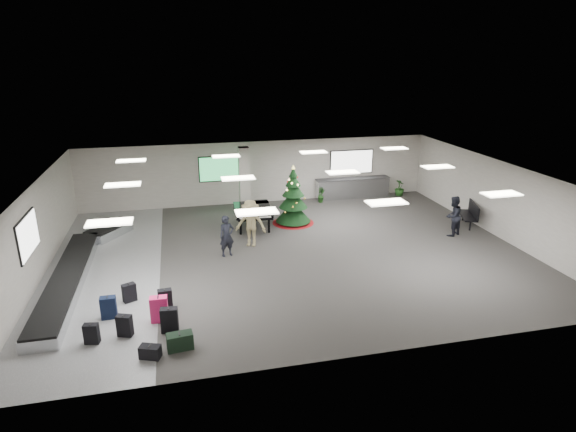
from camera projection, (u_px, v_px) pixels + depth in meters
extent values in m
plane|color=#353330|center=(291.00, 253.00, 18.89)|extent=(18.00, 18.00, 0.00)
cube|color=#B5AEA6|center=(260.00, 172.00, 24.83)|extent=(18.00, 0.02, 3.20)
cube|color=#B5AEA6|center=(358.00, 302.00, 11.92)|extent=(18.00, 0.02, 3.20)
cube|color=#B5AEA6|center=(36.00, 233.00, 16.43)|extent=(0.02, 14.00, 3.20)
cube|color=#B5AEA6|center=(498.00, 199.00, 20.32)|extent=(0.02, 14.00, 3.20)
cube|color=silver|center=(292.00, 173.00, 17.86)|extent=(18.00, 14.00, 0.02)
cube|color=slate|center=(103.00, 270.00, 17.38)|extent=(4.00, 14.00, 0.01)
cube|color=beige|center=(244.00, 180.00, 23.32)|extent=(0.50, 0.50, 3.20)
cube|color=green|center=(221.00, 169.00, 24.25)|extent=(2.20, 0.08, 1.30)
cube|color=white|center=(352.00, 162.00, 25.76)|extent=(2.40, 0.08, 1.30)
cube|color=white|center=(28.00, 235.00, 15.42)|extent=(0.08, 2.10, 1.30)
cube|color=white|center=(109.00, 222.00, 12.90)|extent=(1.20, 0.60, 0.04)
cube|color=white|center=(123.00, 185.00, 16.58)|extent=(1.20, 0.60, 0.04)
cube|color=white|center=(131.00, 161.00, 20.27)|extent=(1.20, 0.60, 0.04)
cube|color=white|center=(257.00, 212.00, 13.76)|extent=(1.20, 0.60, 0.04)
cube|color=white|center=(238.00, 178.00, 17.45)|extent=(1.20, 0.60, 0.04)
cube|color=white|center=(226.00, 156.00, 21.13)|extent=(1.20, 0.60, 0.04)
cube|color=white|center=(386.00, 202.00, 14.62)|extent=(1.20, 0.60, 0.04)
cube|color=white|center=(343.00, 172.00, 18.31)|extent=(1.20, 0.60, 0.04)
cube|color=white|center=(313.00, 152.00, 22.00)|extent=(1.20, 0.60, 0.04)
cube|color=white|center=(501.00, 194.00, 15.49)|extent=(1.20, 0.60, 0.04)
cube|color=white|center=(438.00, 167.00, 19.18)|extent=(1.20, 0.60, 0.04)
cube|color=white|center=(394.00, 148.00, 22.86)|extent=(1.20, 0.60, 0.04)
cube|color=silver|center=(68.00, 280.00, 16.18)|extent=(1.00, 8.00, 0.38)
cube|color=black|center=(67.00, 275.00, 16.11)|extent=(0.95, 7.90, 0.05)
cube|color=silver|center=(109.00, 232.00, 20.59)|extent=(1.97, 2.21, 0.38)
cube|color=black|center=(108.00, 227.00, 20.52)|extent=(1.87, 2.10, 0.05)
cube|color=silver|center=(352.00, 188.00, 25.93)|extent=(4.00, 0.60, 1.05)
cube|color=#2A2A2C|center=(353.00, 179.00, 25.76)|extent=(4.05, 0.65, 0.04)
cube|color=black|center=(125.00, 326.00, 13.26)|extent=(0.46, 0.35, 0.63)
cube|color=black|center=(123.00, 315.00, 13.16)|extent=(0.07, 0.14, 0.02)
cube|color=black|center=(169.00, 320.00, 13.45)|extent=(0.49, 0.29, 0.73)
cube|color=black|center=(168.00, 308.00, 13.33)|extent=(0.05, 0.15, 0.02)
cube|color=#F5206B|center=(159.00, 309.00, 13.97)|extent=(0.51, 0.30, 0.78)
cube|color=black|center=(158.00, 297.00, 13.84)|extent=(0.04, 0.17, 0.02)
cube|color=black|center=(165.00, 299.00, 14.69)|extent=(0.44, 0.26, 0.64)
cube|color=black|center=(164.00, 290.00, 14.58)|extent=(0.04, 0.14, 0.02)
cube|color=black|center=(109.00, 308.00, 14.15)|extent=(0.45, 0.27, 0.69)
cube|color=black|center=(107.00, 297.00, 14.03)|extent=(0.03, 0.16, 0.02)
cube|color=black|center=(92.00, 334.00, 12.93)|extent=(0.42, 0.28, 0.58)
cube|color=black|center=(90.00, 324.00, 12.83)|extent=(0.05, 0.13, 0.02)
cube|color=black|center=(180.00, 341.00, 12.70)|extent=(0.72, 0.42, 0.45)
cube|color=black|center=(179.00, 333.00, 12.63)|extent=(0.06, 0.21, 0.02)
cube|color=black|center=(129.00, 293.00, 15.12)|extent=(0.47, 0.38, 0.60)
cube|color=black|center=(128.00, 284.00, 15.02)|extent=(0.09, 0.14, 0.02)
cube|color=black|center=(150.00, 352.00, 12.35)|extent=(0.59, 0.46, 0.34)
cube|color=black|center=(150.00, 346.00, 12.29)|extent=(0.09, 0.17, 0.02)
cone|color=maroon|center=(293.00, 221.00, 22.21)|extent=(1.91, 1.91, 0.12)
cylinder|color=#3F2819|center=(293.00, 218.00, 22.15)|extent=(0.12, 0.12, 0.50)
cone|color=black|center=(293.00, 211.00, 22.05)|extent=(1.61, 1.61, 0.91)
cone|color=black|center=(293.00, 199.00, 21.85)|extent=(1.31, 1.31, 0.81)
cone|color=black|center=(293.00, 188.00, 21.69)|extent=(1.01, 1.01, 0.71)
cone|color=black|center=(293.00, 179.00, 21.56)|extent=(0.71, 0.71, 0.60)
cone|color=black|center=(293.00, 172.00, 21.45)|extent=(0.40, 0.40, 0.45)
cone|color=#FFE566|center=(293.00, 167.00, 21.38)|extent=(0.16, 0.16, 0.18)
cube|color=black|center=(253.00, 210.00, 21.32)|extent=(1.68, 1.88, 0.29)
cube|color=black|center=(255.00, 219.00, 20.43)|extent=(1.51, 0.38, 0.10)
cube|color=white|center=(255.00, 218.00, 20.38)|extent=(1.34, 0.21, 0.02)
cube|color=black|center=(254.00, 210.00, 20.58)|extent=(0.72, 0.07, 0.23)
cylinder|color=black|center=(241.00, 227.00, 20.70)|extent=(0.10, 0.10, 0.70)
cylinder|color=black|center=(269.00, 225.00, 20.91)|extent=(0.10, 0.10, 0.70)
cylinder|color=black|center=(251.00, 215.00, 22.15)|extent=(0.10, 0.10, 0.70)
cube|color=black|center=(467.00, 216.00, 21.75)|extent=(1.09, 1.77, 0.07)
cylinder|color=black|center=(475.00, 226.00, 21.21)|extent=(0.07, 0.07, 0.45)
cylinder|color=black|center=(458.00, 216.00, 22.45)|extent=(0.07, 0.07, 0.45)
cube|color=black|center=(473.00, 209.00, 21.70)|extent=(0.62, 1.60, 0.56)
imported|color=black|center=(227.00, 236.00, 18.38)|extent=(0.68, 0.54, 1.62)
imported|color=#9A8B5F|center=(251.00, 223.00, 19.29)|extent=(1.43, 1.16, 1.93)
imported|color=black|center=(453.00, 216.00, 20.43)|extent=(1.05, 0.96, 1.74)
imported|color=#154219|center=(322.00, 196.00, 25.15)|extent=(0.47, 0.42, 0.72)
imported|color=#154219|center=(400.00, 188.00, 26.30)|extent=(0.65, 0.65, 0.90)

